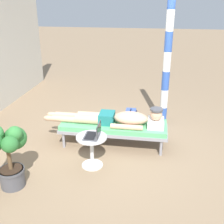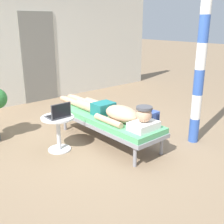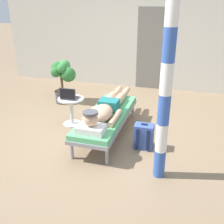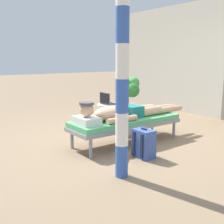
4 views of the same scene
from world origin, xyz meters
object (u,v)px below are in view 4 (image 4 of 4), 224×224
Objects in this scene: laptop at (108,101)px; porch_post at (122,61)px; person_reclining at (122,112)px; backpack at (144,144)px; lounge_chair at (126,122)px; side_table at (110,113)px; potted_plant at (129,93)px.

porch_post is at bearing -31.07° from laptop.
person_reclining is 5.12× the size of backpack.
laptop is at bearing 167.16° from lounge_chair.
person_reclining is at bearing -18.35° from laptop.
laptop is at bearing -90.00° from side_table.
lounge_chair is at bearing 138.49° from porch_post.
potted_plant is at bearing 138.59° from porch_post.
backpack is at bearing -19.22° from lounge_chair.
person_reclining is 7.00× the size of laptop.
porch_post is (1.78, -1.13, 0.99)m from side_table.
lounge_chair is 1.93m from potted_plant.
porch_post is (1.02, -0.90, 1.00)m from lounge_chair.
potted_plant reaches higher than backpack.
lounge_chair is at bearing 160.78° from backpack.
side_table is at bearing 90.00° from laptop.
potted_plant is 3.36m from porch_post.
lounge_chair is 4.53× the size of backpack.
person_reclining is 2.28× the size of potted_plant.
person_reclining is at bearing -43.09° from potted_plant.
side_table is 0.19× the size of porch_post.
porch_post is (2.45, -2.16, 0.76)m from potted_plant.
laptop is (0.00, -0.05, 0.23)m from side_table.
person_reclining is 1.97m from potted_plant.
potted_plant reaches higher than person_reclining.
laptop is 2.22m from porch_post.
laptop reaches higher than person_reclining.
backpack is 0.16× the size of porch_post.
porch_post is (0.33, -0.66, 1.15)m from backpack.
side_table is 1.69× the size of laptop.
side_table is at bearing 147.73° from porch_post.
potted_plant is (-2.12, 1.50, 0.39)m from backpack.
porch_post is (1.78, -1.07, 0.76)m from laptop.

